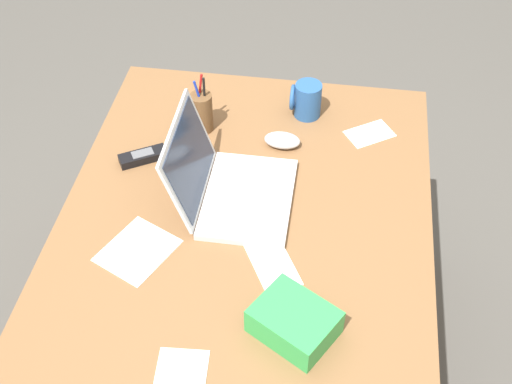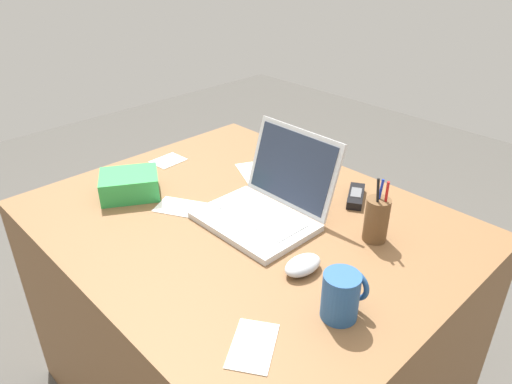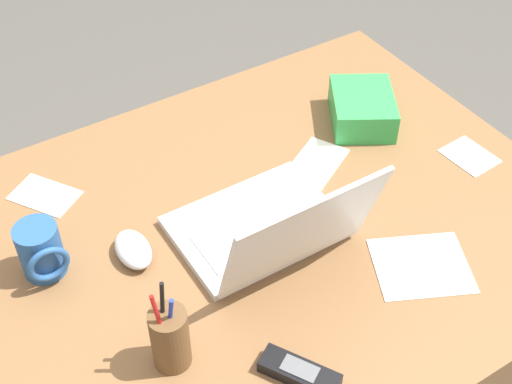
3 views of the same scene
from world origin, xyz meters
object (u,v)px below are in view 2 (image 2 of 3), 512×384
at_px(cordless_phone, 356,196).
at_px(snack_bag, 130,185).
at_px(pen_holder, 377,219).
at_px(coffee_mug_white, 342,295).
at_px(laptop, 268,203).
at_px(computer_mouse, 303,265).

bearing_deg(cordless_phone, snack_bag, -136.28).
xyz_separation_m(cordless_phone, pen_holder, (0.16, -0.14, 0.05)).
bearing_deg(coffee_mug_white, snack_bag, -176.48).
distance_m(laptop, cordless_phone, 0.29).
height_order(laptop, pen_holder, laptop).
xyz_separation_m(laptop, computer_mouse, (0.23, -0.11, -0.03)).
height_order(cordless_phone, snack_bag, snack_bag).
height_order(pen_holder, snack_bag, pen_holder).
xyz_separation_m(cordless_phone, snack_bag, (-0.50, -0.47, 0.02)).
bearing_deg(coffee_mug_white, pen_holder, 110.73).
distance_m(laptop, computer_mouse, 0.26).
relative_size(computer_mouse, coffee_mug_white, 0.95).
xyz_separation_m(computer_mouse, cordless_phone, (-0.12, 0.37, -0.01)).
relative_size(laptop, coffee_mug_white, 2.90).
height_order(coffee_mug_white, pen_holder, pen_holder).
bearing_deg(snack_bag, laptop, 29.00).
distance_m(coffee_mug_white, snack_bag, 0.76).
bearing_deg(computer_mouse, snack_bag, -167.45).
bearing_deg(pen_holder, snack_bag, -152.68).
bearing_deg(laptop, snack_bag, -151.00).
distance_m(computer_mouse, snack_bag, 0.62).
xyz_separation_m(laptop, pen_holder, (0.27, 0.13, 0.01)).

